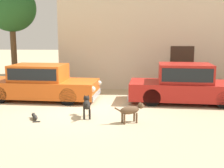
# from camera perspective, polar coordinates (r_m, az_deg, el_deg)

# --- Properties ---
(ground_plane) EXTENTS (80.00, 80.00, 0.00)m
(ground_plane) POSITION_cam_1_polar(r_m,az_deg,el_deg) (10.16, -5.58, -5.14)
(ground_plane) COLOR tan
(parked_sedan_nearest) EXTENTS (4.82, 2.02, 1.44)m
(parked_sedan_nearest) POSITION_cam_1_polar(r_m,az_deg,el_deg) (11.90, -14.23, 0.31)
(parked_sedan_nearest) COLOR #D15619
(parked_sedan_nearest) RESTS_ON ground_plane
(parked_sedan_second) EXTENTS (4.57, 2.04, 1.52)m
(parked_sedan_second) POSITION_cam_1_polar(r_m,az_deg,el_deg) (11.39, 14.51, 0.06)
(parked_sedan_second) COLOR #AD1E19
(parked_sedan_second) RESTS_ON ground_plane
(apartment_block) EXTENTS (16.91, 6.05, 8.61)m
(apartment_block) POSITION_cam_1_polar(r_m,az_deg,el_deg) (17.40, 21.01, 14.78)
(apartment_block) COLOR beige
(apartment_block) RESTS_ON ground_plane
(stray_dog_spotted) EXTENTS (0.33, 1.00, 0.67)m
(stray_dog_spotted) POSITION_cam_1_polar(r_m,az_deg,el_deg) (9.15, -5.11, -4.08)
(stray_dog_spotted) COLOR black
(stray_dog_spotted) RESTS_ON ground_plane
(stray_dog_tan) EXTENTS (0.95, 0.49, 0.62)m
(stray_dog_tan) POSITION_cam_1_polar(r_m,az_deg,el_deg) (8.57, 3.91, -5.25)
(stray_dog_tan) COLOR brown
(stray_dog_tan) RESTS_ON ground_plane
(stray_cat) EXTENTS (0.42, 0.56, 0.17)m
(stray_cat) POSITION_cam_1_polar(r_m,az_deg,el_deg) (9.27, -15.27, -6.39)
(stray_cat) COLOR #2D2B28
(stray_cat) RESTS_ON ground_plane
(acacia_tree_left) EXTENTS (2.45, 2.21, 5.11)m
(acacia_tree_left) POSITION_cam_1_polar(r_m,az_deg,el_deg) (15.42, -19.58, 14.03)
(acacia_tree_left) COLOR brown
(acacia_tree_left) RESTS_ON ground_plane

